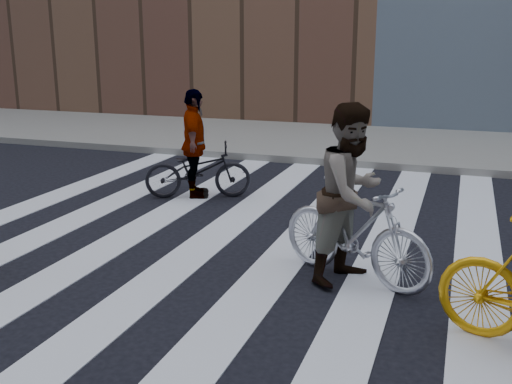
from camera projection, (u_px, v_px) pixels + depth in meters
The scene contains 7 objects.
ground at pixel (251, 244), 7.67m from camera, with size 100.00×100.00×0.00m, color black.
sidewalk_far at pixel (355, 143), 14.50m from camera, with size 100.00×5.00×0.15m, color gray.
zebra_crosswalk at pixel (251, 244), 7.67m from camera, with size 8.25×10.00×0.01m.
bike_silver_mid at pixel (355, 231), 6.41m from camera, with size 0.53×1.87×1.12m, color silver.
bike_dark_rear at pixel (198, 171), 9.79m from camera, with size 0.60×1.73×0.91m, color black.
rider_mid at pixel (352, 194), 6.32m from camera, with size 0.94×0.73×1.93m, color slate.
rider_rear at pixel (194, 144), 9.70m from camera, with size 1.04×0.43×1.78m, color slate.
Camera 1 is at (2.46, -6.83, 2.58)m, focal length 42.00 mm.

